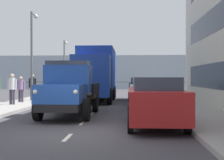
% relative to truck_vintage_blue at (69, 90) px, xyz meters
% --- Properties ---
extents(ground_plane, '(80.00, 80.00, 0.00)m').
position_rel_truck_vintage_blue_xyz_m(ground_plane, '(-0.87, -8.16, -1.18)').
color(ground_plane, '#423F44').
extents(sidewalk_left, '(2.69, 39.95, 0.15)m').
position_rel_truck_vintage_blue_xyz_m(sidewalk_left, '(-5.83, -8.16, -1.10)').
color(sidewalk_left, '#9E9993').
rests_on(sidewalk_left, ground_plane).
extents(sidewalk_right, '(2.69, 39.95, 0.15)m').
position_rel_truck_vintage_blue_xyz_m(sidewalk_right, '(4.09, -8.16, -1.10)').
color(sidewalk_right, '#9E9993').
rests_on(sidewalk_right, ground_plane).
extents(road_centreline_markings, '(0.12, 35.24, 0.01)m').
position_rel_truck_vintage_blue_xyz_m(road_centreline_markings, '(-0.87, -7.57, -1.17)').
color(road_centreline_markings, silver).
rests_on(road_centreline_markings, ground_plane).
extents(sea_horizon, '(80.00, 0.80, 5.00)m').
position_rel_truck_vintage_blue_xyz_m(sea_horizon, '(-0.87, -31.14, 1.32)').
color(sea_horizon, '#8C9EAD').
rests_on(sea_horizon, ground_plane).
extents(seawall_railing, '(28.08, 0.08, 1.20)m').
position_rel_truck_vintage_blue_xyz_m(seawall_railing, '(-0.87, -27.54, -0.26)').
color(seawall_railing, '#4C5156').
rests_on(seawall_railing, ground_plane).
extents(truck_vintage_blue, '(2.17, 5.64, 2.43)m').
position_rel_truck_vintage_blue_xyz_m(truck_vintage_blue, '(0.00, 0.00, 0.00)').
color(truck_vintage_blue, black).
rests_on(truck_vintage_blue, ground_plane).
extents(lorry_cargo_blue, '(2.58, 8.20, 3.87)m').
position_rel_truck_vintage_blue_xyz_m(lorry_cargo_blue, '(-0.27, -8.82, 0.90)').
color(lorry_cargo_blue, '#193899').
rests_on(lorry_cargo_blue, ground_plane).
extents(car_red_kerbside_near, '(1.91, 4.47, 1.72)m').
position_rel_truck_vintage_blue_xyz_m(car_red_kerbside_near, '(-3.54, 2.40, -0.28)').
color(car_red_kerbside_near, '#B21E1E').
rests_on(car_red_kerbside_near, ground_plane).
extents(car_white_kerbside_1, '(1.80, 4.59, 1.72)m').
position_rel_truck_vintage_blue_xyz_m(car_white_kerbside_1, '(-3.54, -3.54, -0.28)').
color(car_white_kerbside_1, white).
rests_on(car_white_kerbside_1, ground_plane).
extents(car_black_kerbside_2, '(1.89, 3.90, 1.72)m').
position_rel_truck_vintage_blue_xyz_m(car_black_kerbside_2, '(-3.54, -9.64, -0.28)').
color(car_black_kerbside_2, black).
rests_on(car_black_kerbside_2, ground_plane).
extents(car_navy_oppositeside_0, '(1.86, 3.91, 1.72)m').
position_rel_truck_vintage_blue_xyz_m(car_navy_oppositeside_0, '(1.79, -9.66, -0.28)').
color(car_navy_oppositeside_0, navy).
rests_on(car_navy_oppositeside_0, ground_plane).
extents(pedestrian_couple_a, '(0.53, 0.34, 1.79)m').
position_rel_truck_vintage_blue_xyz_m(pedestrian_couple_a, '(4.16, -4.10, 0.03)').
color(pedestrian_couple_a, '#383342').
rests_on(pedestrian_couple_a, sidewalk_right).
extents(pedestrian_by_lamp, '(0.53, 0.34, 1.63)m').
position_rel_truck_vintage_blue_xyz_m(pedestrian_by_lamp, '(4.26, -5.78, -0.07)').
color(pedestrian_by_lamp, '#383342').
rests_on(pedestrian_by_lamp, sidewalk_right).
extents(pedestrian_with_bag, '(0.53, 0.34, 1.80)m').
position_rel_truck_vintage_blue_xyz_m(pedestrian_with_bag, '(4.12, -7.69, 0.04)').
color(pedestrian_with_bag, black).
rests_on(pedestrian_with_bag, sidewalk_right).
extents(pedestrian_near_railing, '(0.53, 0.34, 1.61)m').
position_rel_truck_vintage_blue_xyz_m(pedestrian_near_railing, '(3.60, -10.10, -0.08)').
color(pedestrian_near_railing, black).
rests_on(pedestrian_near_railing, sidewalk_right).
extents(lamp_post_promenade, '(0.32, 1.14, 6.15)m').
position_rel_truck_vintage_blue_xyz_m(lamp_post_promenade, '(4.10, -7.61, 2.66)').
color(lamp_post_promenade, '#59595B').
rests_on(lamp_post_promenade, sidewalk_right).
extents(lamp_post_far, '(0.32, 1.14, 5.55)m').
position_rel_truck_vintage_blue_xyz_m(lamp_post_far, '(4.26, -18.92, 2.34)').
color(lamp_post_far, '#59595B').
rests_on(lamp_post_far, sidewalk_right).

